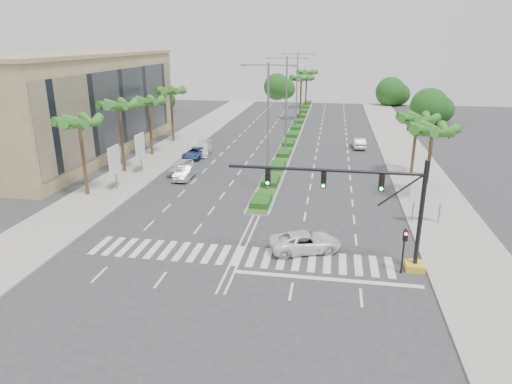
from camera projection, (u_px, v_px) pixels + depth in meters
The scene contains 28 objects.
ground at pixel (238, 256), 30.91m from camera, with size 160.00×160.00×0.00m, color #333335.
footpath_right at pixel (421, 180), 47.18m from camera, with size 6.00×120.00×0.15m, color gray.
footpath_left at pixel (143, 167), 51.99m from camera, with size 6.00×120.00×0.15m, color gray.
median at pixel (295, 130), 72.95m from camera, with size 2.20×75.00×0.20m, color gray.
median_grass at pixel (295, 130), 72.91m from camera, with size 1.80×75.00×0.04m, color #25581E.
building at pixel (78, 106), 57.43m from camera, with size 12.00×36.00×12.00m, color tan.
signal_gantry at pixel (383, 217), 28.35m from camera, with size 12.60×1.20×7.20m.
pedestrian_signal at pixel (404, 244), 27.95m from camera, with size 0.28×0.36×3.00m.
direction_sign at pixel (428, 195), 35.47m from camera, with size 2.70×0.11×3.40m.
billboard_near at pixel (114, 161), 43.49m from camera, with size 0.18×2.10×4.35m.
billboard_far at pixel (140, 147), 49.09m from camera, with size 0.18×2.10×4.35m.
palm_left_near at pixel (79, 125), 40.75m from camera, with size 4.57×4.68×7.55m.
palm_left_mid at pixel (119, 108), 48.10m from camera, with size 4.57×4.68×7.95m.
palm_left_far at pixel (149, 103), 55.77m from camera, with size 4.57×4.68×7.35m.
palm_left_end at pixel (171, 93), 63.12m from camera, with size 4.57×4.68×7.75m.
palm_right_near at pixel (432, 133), 39.73m from camera, with size 4.57×4.68×7.05m.
palm_right_far at pixel (417, 121), 47.30m from camera, with size 4.57×4.68×6.75m.
palm_median_a at pixel (301, 80), 80.04m from camera, with size 4.57×4.68×8.05m.
palm_median_b at pixel (307, 74), 94.07m from camera, with size 4.57×4.68×8.05m.
streetlight_near at pixel (268, 121), 41.84m from camera, with size 5.10×0.25×12.00m.
streetlight_mid at pixel (286, 100), 56.79m from camera, with size 5.10×0.25×12.00m.
streetlight_far at pixel (297, 87), 71.75m from camera, with size 5.10×0.25×12.00m.
car_parked_a at pixel (181, 167), 49.75m from camera, with size 1.77×4.40×1.50m, color silver.
car_parked_b at pixel (185, 172), 47.79m from camera, with size 1.49×4.27×1.41m, color #A1A2A6.
car_parked_c at pixel (195, 153), 56.18m from camera, with size 2.12×4.60×1.28m, color navy.
car_parked_d at pixel (203, 149), 57.85m from camera, with size 2.01×4.93×1.43m, color white.
car_crossing at pixel (305, 242), 31.43m from camera, with size 2.28×4.95×1.38m, color white.
car_right at pixel (359, 143), 61.37m from camera, with size 1.49×4.28×1.41m, color #BBBBC0.
Camera 1 is at (5.88, -27.33, 13.94)m, focal length 32.00 mm.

